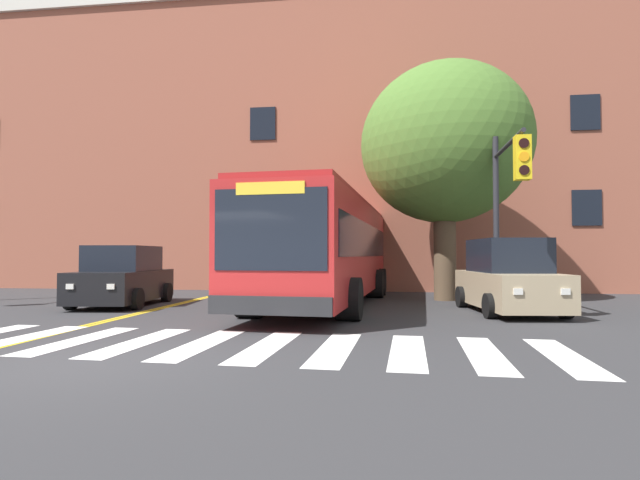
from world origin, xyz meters
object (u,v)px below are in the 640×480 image
object	(u,v)px
car_black_near_lane	(123,278)
traffic_light_near_corner	(507,190)
car_grey_behind_bus	(366,269)
car_tan_far_lane	(508,279)
street_tree_curbside_large	(444,144)
city_bus	(328,248)

from	to	relation	value
car_black_near_lane	traffic_light_near_corner	distance (m)	11.15
car_black_near_lane	car_grey_behind_bus	size ratio (longest dim) A/B	0.95
car_tan_far_lane	street_tree_curbside_large	distance (m)	5.65
traffic_light_near_corner	street_tree_curbside_large	world-z (taller)	street_tree_curbside_large
car_black_near_lane	traffic_light_near_corner	xyz separation A→B (m)	(10.87, -0.80, 2.35)
street_tree_curbside_large	traffic_light_near_corner	bearing A→B (deg)	-73.57
car_black_near_lane	traffic_light_near_corner	size ratio (longest dim) A/B	0.85
city_bus	car_black_near_lane	bearing A→B (deg)	-169.36
car_grey_behind_bus	car_tan_far_lane	bearing A→B (deg)	-69.76
city_bus	street_tree_curbside_large	distance (m)	5.45
car_grey_behind_bus	traffic_light_near_corner	xyz separation A→B (m)	(4.06, -11.67, 2.39)
car_tan_far_lane	car_black_near_lane	bearing A→B (deg)	177.86
car_tan_far_lane	street_tree_curbside_large	size ratio (longest dim) A/B	0.54
car_black_near_lane	street_tree_curbside_large	bearing A→B (deg)	17.01
city_bus	street_tree_curbside_large	size ratio (longest dim) A/B	1.49
city_bus	traffic_light_near_corner	distance (m)	5.41
car_black_near_lane	car_grey_behind_bus	xyz separation A→B (m)	(6.81, 10.86, -0.04)
city_bus	car_tan_far_lane	world-z (taller)	city_bus
city_bus	car_black_near_lane	xyz separation A→B (m)	(-6.03, -1.13, -0.88)
traffic_light_near_corner	car_grey_behind_bus	bearing A→B (deg)	109.18
city_bus	traffic_light_near_corner	size ratio (longest dim) A/B	2.44
car_grey_behind_bus	traffic_light_near_corner	bearing A→B (deg)	-70.82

